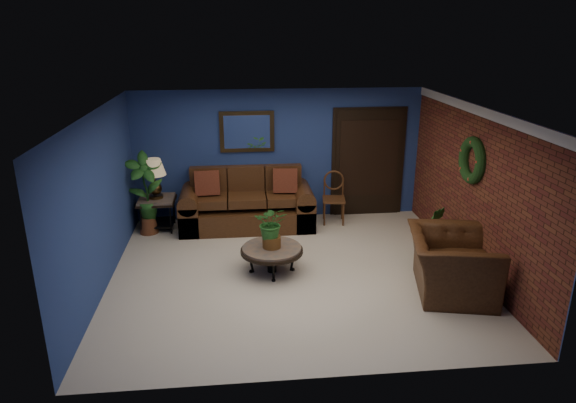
{
  "coord_description": "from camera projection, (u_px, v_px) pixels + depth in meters",
  "views": [
    {
      "loc": [
        -0.81,
        -7.06,
        3.62
      ],
      "look_at": [
        -0.02,
        0.55,
        0.97
      ],
      "focal_mm": 32.0,
      "sensor_mm": 36.0,
      "label": 1
    }
  ],
  "objects": [
    {
      "name": "sofa",
      "position": [
        247.0,
        207.0,
        9.68
      ],
      "size": [
        2.46,
        1.06,
        1.11
      ],
      "color": "#4A2A15",
      "rests_on": "ground"
    },
    {
      "name": "wall_mirror",
      "position": [
        247.0,
        132.0,
        9.59
      ],
      "size": [
        1.02,
        0.06,
        0.77
      ],
      "primitive_type": "cube",
      "color": "#463017",
      "rests_on": "wall_back"
    },
    {
      "name": "table_lamp",
      "position": [
        154.0,
        174.0,
        9.25
      ],
      "size": [
        0.43,
        0.43,
        0.71
      ],
      "color": "#463017",
      "rests_on": "end_table"
    },
    {
      "name": "coffee_table",
      "position": [
        272.0,
        251.0,
        7.82
      ],
      "size": [
        0.96,
        0.96,
        0.41
      ],
      "rotation": [
        0.0,
        0.0,
        -0.14
      ],
      "color": "#4C4642",
      "rests_on": "ground"
    },
    {
      "name": "end_table",
      "position": [
        157.0,
        205.0,
        9.45
      ],
      "size": [
        0.67,
        0.67,
        0.61
      ],
      "color": "#4C4642",
      "rests_on": "ground"
    },
    {
      "name": "closet_door",
      "position": [
        368.0,
        163.0,
        10.04
      ],
      "size": [
        1.44,
        0.06,
        2.18
      ],
      "primitive_type": "cube",
      "color": "black",
      "rests_on": "wall_back"
    },
    {
      "name": "tall_plant",
      "position": [
        145.0,
        190.0,
        9.15
      ],
      "size": [
        0.75,
        0.6,
        1.51
      ],
      "color": "brown",
      "rests_on": "ground"
    },
    {
      "name": "crown_molding",
      "position": [
        482.0,
        112.0,
        7.37
      ],
      "size": [
        0.03,
        5.0,
        0.14
      ],
      "primitive_type": "cube",
      "color": "white",
      "rests_on": "wall_right_brick"
    },
    {
      "name": "wall_left",
      "position": [
        100.0,
        202.0,
        7.22
      ],
      "size": [
        0.04,
        5.0,
        2.5
      ],
      "primitive_type": "cube",
      "color": "navy",
      "rests_on": "ground"
    },
    {
      "name": "coffee_plant",
      "position": [
        271.0,
        225.0,
        7.69
      ],
      "size": [
        0.54,
        0.49,
        0.67
      ],
      "color": "brown",
      "rests_on": "coffee_table"
    },
    {
      "name": "wall_back",
      "position": [
        279.0,
        155.0,
        9.84
      ],
      "size": [
        5.5,
        0.04,
        2.5
      ],
      "primitive_type": "cube",
      "color": "navy",
      "rests_on": "ground"
    },
    {
      "name": "wall_right_brick",
      "position": [
        474.0,
        190.0,
        7.75
      ],
      "size": [
        0.04,
        5.0,
        2.5
      ],
      "primitive_type": "cube",
      "color": "brown",
      "rests_on": "ground"
    },
    {
      "name": "side_chair",
      "position": [
        334.0,
        194.0,
        9.81
      ],
      "size": [
        0.47,
        0.47,
        0.98
      ],
      "rotation": [
        0.0,
        0.0,
        -0.14
      ],
      "color": "#513017",
      "rests_on": "ground"
    },
    {
      "name": "floor_plant",
      "position": [
        432.0,
        229.0,
        8.42
      ],
      "size": [
        0.4,
        0.32,
        0.84
      ],
      "color": "brown",
      "rests_on": "ground"
    },
    {
      "name": "armchair",
      "position": [
        451.0,
        264.0,
        7.22
      ],
      "size": [
        1.41,
        1.54,
        0.86
      ],
      "primitive_type": "imported",
      "rotation": [
        0.0,
        0.0,
        1.35
      ],
      "color": "#4A2A15",
      "rests_on": "ground"
    },
    {
      "name": "ceiling",
      "position": [
        294.0,
        110.0,
        7.08
      ],
      "size": [
        5.5,
        5.0,
        0.02
      ],
      "primitive_type": "cube",
      "color": "silver",
      "rests_on": "wall_back"
    },
    {
      "name": "floor",
      "position": [
        293.0,
        273.0,
        7.9
      ],
      "size": [
        5.5,
        5.5,
        0.0
      ],
      "primitive_type": "plane",
      "color": "beige",
      "rests_on": "ground"
    },
    {
      "name": "wreath",
      "position": [
        472.0,
        160.0,
        7.65
      ],
      "size": [
        0.16,
        0.72,
        0.72
      ],
      "primitive_type": "torus",
      "rotation": [
        0.0,
        1.57,
        0.0
      ],
      "color": "black",
      "rests_on": "wall_right_brick"
    }
  ]
}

